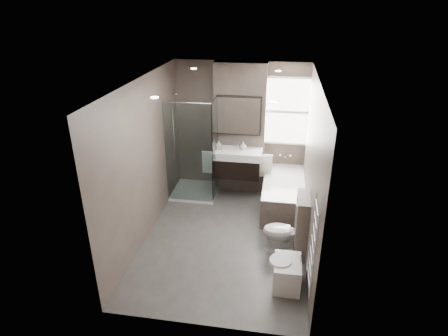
% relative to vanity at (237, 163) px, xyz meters
% --- Properties ---
extents(room, '(2.70, 3.90, 2.70)m').
position_rel_vanity_xyz_m(room, '(0.00, -1.43, 0.56)').
color(room, '#4A4744').
rests_on(room, ground).
extents(vanity_pier, '(1.00, 0.25, 2.60)m').
position_rel_vanity_xyz_m(vanity_pier, '(0.00, 0.35, 0.56)').
color(vanity_pier, '#554A43').
rests_on(vanity_pier, ground).
extents(vanity, '(0.95, 0.47, 0.66)m').
position_rel_vanity_xyz_m(vanity, '(0.00, 0.00, 0.00)').
color(vanity, black).
rests_on(vanity, vanity_pier).
extents(mirror_cabinet, '(0.86, 0.08, 0.76)m').
position_rel_vanity_xyz_m(mirror_cabinet, '(0.00, 0.19, 0.89)').
color(mirror_cabinet, black).
rests_on(mirror_cabinet, vanity_pier).
extents(towel_left, '(0.24, 0.06, 0.44)m').
position_rel_vanity_xyz_m(towel_left, '(-0.56, -0.02, -0.02)').
color(towel_left, silver).
rests_on(towel_left, vanity_pier).
extents(towel_right, '(0.24, 0.06, 0.44)m').
position_rel_vanity_xyz_m(towel_right, '(0.56, -0.02, -0.02)').
color(towel_right, silver).
rests_on(towel_right, vanity_pier).
extents(shower_enclosure, '(0.90, 0.90, 2.00)m').
position_rel_vanity_xyz_m(shower_enclosure, '(-0.75, -0.08, -0.25)').
color(shower_enclosure, white).
rests_on(shower_enclosure, ground).
extents(bathtub, '(0.75, 1.60, 0.57)m').
position_rel_vanity_xyz_m(bathtub, '(0.92, -0.33, -0.43)').
color(bathtub, '#554A43').
rests_on(bathtub, ground).
extents(window, '(0.98, 0.06, 1.33)m').
position_rel_vanity_xyz_m(window, '(0.90, 0.45, 0.93)').
color(window, white).
rests_on(window, room).
extents(toilet, '(0.68, 0.40, 0.69)m').
position_rel_vanity_xyz_m(toilet, '(0.97, -1.65, -0.40)').
color(toilet, white).
rests_on(toilet, ground).
extents(cistern_box, '(0.19, 0.55, 1.00)m').
position_rel_vanity_xyz_m(cistern_box, '(1.21, -1.68, -0.24)').
color(cistern_box, '#554A43').
rests_on(cistern_box, ground).
extents(bidet, '(0.44, 0.51, 0.53)m').
position_rel_vanity_xyz_m(bidet, '(1.01, -2.45, -0.53)').
color(bidet, white).
rests_on(bidet, ground).
extents(towel_radiator, '(0.03, 0.49, 1.10)m').
position_rel_vanity_xyz_m(towel_radiator, '(1.25, -3.03, 0.38)').
color(towel_radiator, silver).
rests_on(towel_radiator, room).
extents(soap_bottle_a, '(0.08, 0.08, 0.17)m').
position_rel_vanity_xyz_m(soap_bottle_a, '(-0.36, -0.00, 0.34)').
color(soap_bottle_a, white).
rests_on(soap_bottle_a, vanity).
extents(soap_bottle_b, '(0.12, 0.12, 0.15)m').
position_rel_vanity_xyz_m(soap_bottle_b, '(0.11, 0.06, 0.34)').
color(soap_bottle_b, white).
rests_on(soap_bottle_b, vanity).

